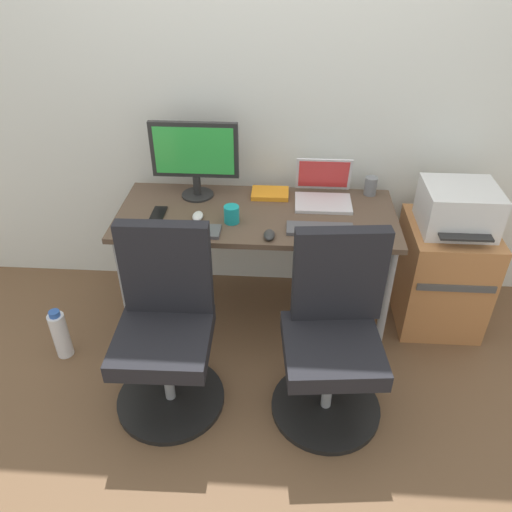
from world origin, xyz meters
TOP-DOWN VIEW (x-y plane):
  - ground_plane at (0.00, 0.00)m, footprint 5.28×5.28m
  - back_wall at (0.00, 0.39)m, footprint 4.40×0.04m
  - desk at (0.00, 0.00)m, footprint 1.50×0.63m
  - office_chair_left at (-0.39, -0.64)m, footprint 0.54×0.54m
  - office_chair_right at (0.40, -0.64)m, footprint 0.54×0.54m
  - side_cabinet at (1.07, 0.05)m, footprint 0.46×0.52m
  - printer at (1.07, 0.05)m, footprint 0.38×0.40m
  - water_bottle_on_floor at (-1.05, -0.41)m, footprint 0.09×0.09m
  - desktop_monitor at (-0.35, 0.17)m, footprint 0.48×0.18m
  - open_laptop at (0.36, 0.17)m, footprint 0.31×0.28m
  - keyboard_by_monitor at (-0.34, -0.22)m, footprint 0.34×0.12m
  - keyboard_by_laptop at (0.33, -0.16)m, footprint 0.34×0.12m
  - mouse_by_monitor at (-0.31, -0.08)m, footprint 0.06×0.10m
  - mouse_by_laptop at (0.08, -0.24)m, footprint 0.06×0.10m
  - coffee_mug at (-0.12, -0.11)m, footprint 0.08×0.08m
  - pen_cup at (0.63, 0.25)m, footprint 0.07×0.07m
  - phone_near_monitor at (-0.52, -0.05)m, footprint 0.07×0.14m
  - notebook at (0.06, 0.20)m, footprint 0.21×0.15m

SIDE VIEW (x-z plane):
  - ground_plane at x=0.00m, z-range 0.00..0.00m
  - water_bottle_on_floor at x=-1.05m, z-range -0.01..0.30m
  - side_cabinet at x=1.07m, z-range 0.00..0.64m
  - office_chair_left at x=-0.39m, z-range -0.05..0.89m
  - office_chair_right at x=0.40m, z-range -0.05..0.89m
  - desk at x=0.00m, z-range 0.29..1.00m
  - phone_near_monitor at x=-0.52m, z-range 0.71..0.72m
  - keyboard_by_monitor at x=-0.34m, z-range 0.71..0.73m
  - keyboard_by_laptop at x=0.33m, z-range 0.71..0.73m
  - notebook at x=0.06m, z-range 0.71..0.74m
  - mouse_by_monitor at x=-0.31m, z-range 0.71..0.75m
  - mouse_by_laptop at x=0.08m, z-range 0.71..0.75m
  - printer at x=1.07m, z-range 0.63..0.87m
  - coffee_mug at x=-0.12m, z-range 0.71..0.81m
  - pen_cup at x=0.63m, z-range 0.71..0.82m
  - open_laptop at x=0.36m, z-range 0.66..0.88m
  - desktop_monitor at x=-0.35m, z-range 0.75..1.18m
  - back_wall at x=0.00m, z-range 0.00..2.60m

